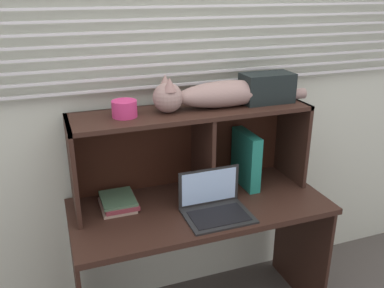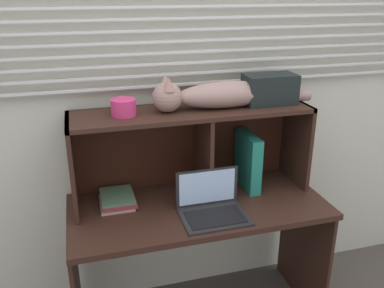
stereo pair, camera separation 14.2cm
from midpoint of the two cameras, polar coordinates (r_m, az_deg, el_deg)
back_panel_with_blinds at (r=2.20m, az=-3.72°, el=7.81°), size 4.40×0.08×2.50m
desk at (r=2.18m, az=-0.78°, el=-11.77°), size 1.29×0.58×0.73m
hutch_shelf_unit at (r=2.10m, az=-2.05°, el=1.18°), size 1.21×0.31×0.46m
cat at (r=2.05m, az=1.31°, el=6.90°), size 0.84×0.16×0.18m
laptop at (r=2.00m, az=1.15°, el=-8.58°), size 0.32×0.24×0.20m
binder_upright at (r=2.24m, az=5.68°, el=-2.13°), size 0.06×0.25×0.30m
book_stack at (r=2.11m, az=-12.09°, el=-7.91°), size 0.18×0.21×0.05m
small_basket at (r=1.94m, az=-11.43°, el=4.79°), size 0.12×0.12×0.08m
storage_box at (r=2.17m, az=8.48°, el=7.68°), size 0.27×0.14×0.15m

